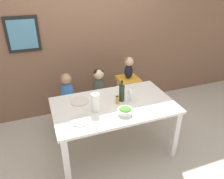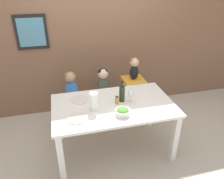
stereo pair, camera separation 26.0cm
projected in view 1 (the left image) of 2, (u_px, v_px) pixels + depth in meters
ground_plane at (114, 148)px, 3.16m from camera, size 14.00×14.00×0.00m
wall_back at (87, 35)px, 3.55m from camera, size 10.00×0.09×2.70m
dining_table at (114, 111)px, 2.86m from camera, size 1.56×0.92×0.75m
chair_far_left at (69, 106)px, 3.43m from camera, size 0.40×0.42×0.46m
chair_far_center at (99, 100)px, 3.59m from camera, size 0.40×0.42×0.46m
chair_right_highchair at (128, 86)px, 3.66m from camera, size 0.34×0.35×0.71m
person_child_left at (67, 88)px, 3.28m from camera, size 0.20×0.17×0.48m
person_child_center at (99, 82)px, 3.43m from camera, size 0.20×0.17×0.48m
person_baby_right at (129, 66)px, 3.49m from camera, size 0.14×0.15×0.36m
wine_bottle at (122, 93)px, 2.84m from camera, size 0.07×0.07×0.29m
paper_towel_roll at (96, 103)px, 2.62m from camera, size 0.10×0.10×0.24m
wine_glass_near at (131, 93)px, 2.84m from camera, size 0.07×0.07×0.17m
salad_bowl_large at (125, 111)px, 2.59m from camera, size 0.18×0.18×0.09m
dinner_plate_front_left at (81, 120)px, 2.49m from camera, size 0.24×0.24×0.01m
dinner_plate_back_left at (80, 101)px, 2.86m from camera, size 0.24×0.24×0.01m
condiment_bottle_hot_sauce at (117, 99)px, 2.80m from camera, size 0.04×0.04×0.13m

